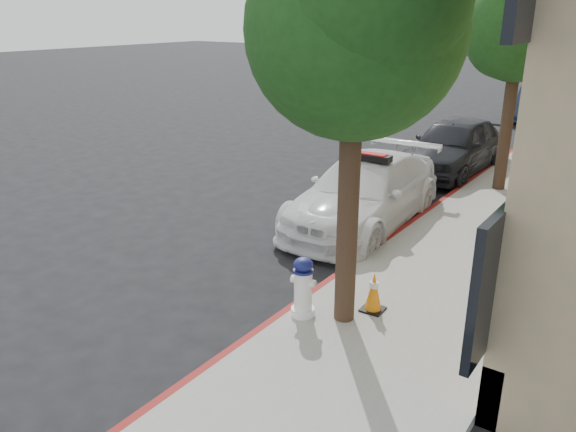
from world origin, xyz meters
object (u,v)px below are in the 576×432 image
(police_car, at_px, (365,192))
(parked_car_far, at_px, (537,104))
(parked_car_mid, at_px, (454,146))
(fire_hydrant, at_px, (303,288))
(traffic_cone, at_px, (374,292))

(police_car, xyz_separation_m, parked_car_far, (0.12, 15.41, -0.04))
(parked_car_mid, distance_m, fire_hydrant, 9.66)
(police_car, relative_size, traffic_cone, 8.20)
(police_car, relative_size, parked_car_far, 1.21)
(police_car, bearing_deg, traffic_cone, -63.02)
(parked_car_mid, bearing_deg, traffic_cone, -75.56)
(parked_car_far, distance_m, fire_hydrant, 19.76)
(fire_hydrant, bearing_deg, police_car, 99.98)
(parked_car_far, distance_m, traffic_cone, 19.09)
(parked_car_far, height_order, traffic_cone, parked_car_far)
(traffic_cone, bearing_deg, fire_hydrant, -137.28)
(police_car, xyz_separation_m, fire_hydrant, (1.27, -4.31, -0.14))
(police_car, relative_size, fire_hydrant, 5.55)
(police_car, bearing_deg, fire_hydrant, -76.65)
(police_car, height_order, fire_hydrant, police_car)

